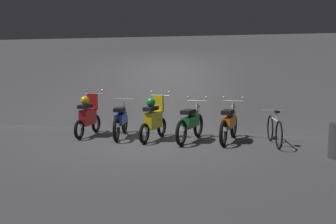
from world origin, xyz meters
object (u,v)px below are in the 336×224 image
(motorbike_slot_1, at_px, (121,120))
(motorbike_slot_4, at_px, (229,123))
(motorbike_slot_3, at_px, (191,122))
(motorbike_slot_2, at_px, (154,119))
(motorbike_slot_0, at_px, (88,116))
(bicycle, at_px, (274,131))

(motorbike_slot_1, height_order, motorbike_slot_4, motorbike_slot_4)
(motorbike_slot_1, relative_size, motorbike_slot_3, 1.00)
(motorbike_slot_2, bearing_deg, motorbike_slot_1, 169.85)
(motorbike_slot_0, distance_m, motorbike_slot_1, 0.99)
(motorbike_slot_2, xyz_separation_m, motorbike_slot_4, (1.98, 0.23, -0.08))
(motorbike_slot_2, distance_m, motorbike_slot_3, 0.99)
(motorbike_slot_2, distance_m, motorbike_slot_4, 1.99)
(motorbike_slot_0, bearing_deg, bicycle, -2.25)
(motorbike_slot_4, bearing_deg, motorbike_slot_0, -179.55)
(bicycle, bearing_deg, motorbike_slot_2, 179.93)
(motorbike_slot_1, bearing_deg, motorbike_slot_4, 0.94)
(motorbike_slot_0, xyz_separation_m, bicycle, (5.08, -0.20, -0.21))
(motorbike_slot_4, bearing_deg, motorbike_slot_3, -169.65)
(motorbike_slot_3, bearing_deg, motorbike_slot_2, -177.30)
(motorbike_slot_1, distance_m, motorbike_slot_4, 2.97)
(motorbike_slot_3, relative_size, bicycle, 1.13)
(motorbike_slot_0, height_order, motorbike_slot_3, motorbike_slot_0)
(motorbike_slot_0, height_order, bicycle, motorbike_slot_0)
(motorbike_slot_3, xyz_separation_m, bicycle, (2.12, -0.05, -0.13))
(motorbike_slot_1, xyz_separation_m, motorbike_slot_3, (1.99, -0.13, 0.00))
(motorbike_slot_0, xyz_separation_m, motorbike_slot_3, (2.97, -0.15, -0.08))
(motorbike_slot_2, relative_size, motorbike_slot_4, 0.86)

